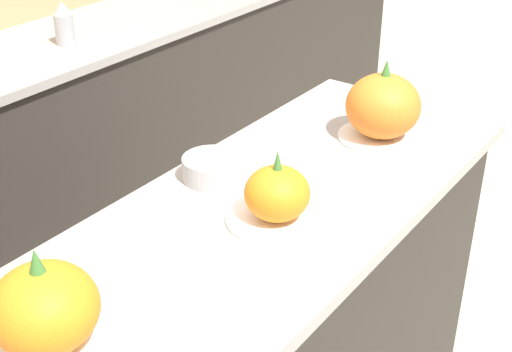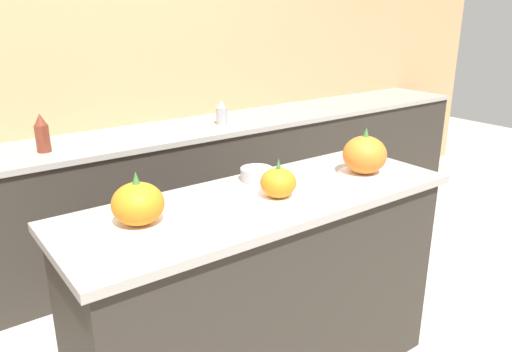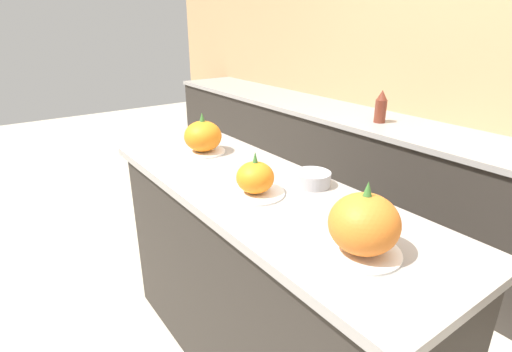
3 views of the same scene
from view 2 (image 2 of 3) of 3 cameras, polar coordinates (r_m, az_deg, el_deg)
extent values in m
cube|color=tan|center=(3.49, -17.10, 11.15)|extent=(8.00, 0.06, 2.50)
cube|color=#2D2823|center=(2.25, 0.89, -13.87)|extent=(1.63, 0.52, 0.90)
cube|color=gray|center=(2.04, 0.95, -2.79)|extent=(1.69, 0.58, 0.03)
cube|color=#2D2823|center=(3.39, -13.88, -3.20)|extent=(6.00, 0.56, 0.85)
cube|color=gray|center=(3.26, -14.48, 4.08)|extent=(6.00, 0.60, 0.03)
cylinder|color=white|center=(1.82, -13.16, -5.42)|extent=(0.21, 0.21, 0.01)
ellipsoid|color=orange|center=(1.79, -13.35, -3.10)|extent=(0.18, 0.18, 0.15)
cone|color=#38702D|center=(1.75, -13.58, -0.24)|extent=(0.03, 0.03, 0.05)
cylinder|color=white|center=(2.01, 2.53, -2.49)|extent=(0.23, 0.23, 0.01)
ellipsoid|color=orange|center=(1.99, 2.56, -0.77)|extent=(0.14, 0.14, 0.12)
cone|color=#38702D|center=(1.96, 2.59, 1.40)|extent=(0.02, 0.02, 0.05)
cylinder|color=white|center=(2.35, 12.16, 0.27)|extent=(0.23, 0.23, 0.01)
ellipsoid|color=orange|center=(2.32, 12.31, 2.38)|extent=(0.20, 0.20, 0.17)
cone|color=#38702D|center=(2.30, 12.49, 4.90)|extent=(0.03, 0.03, 0.05)
cylinder|color=maroon|center=(3.04, -23.19, 3.96)|extent=(0.08, 0.08, 0.15)
cone|color=maroon|center=(3.02, -23.46, 5.97)|extent=(0.07, 0.07, 0.07)
cylinder|color=#99999E|center=(3.48, -3.95, 6.86)|extent=(0.08, 0.08, 0.12)
cone|color=#99999E|center=(3.47, -3.98, 8.22)|extent=(0.07, 0.07, 0.05)
cylinder|color=#ADADB2|center=(2.22, 0.08, 0.23)|extent=(0.14, 0.14, 0.06)
camera|label=1|loc=(0.73, -33.27, 24.23)|focal=50.00mm
camera|label=3|loc=(2.40, 39.02, 12.25)|focal=28.00mm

